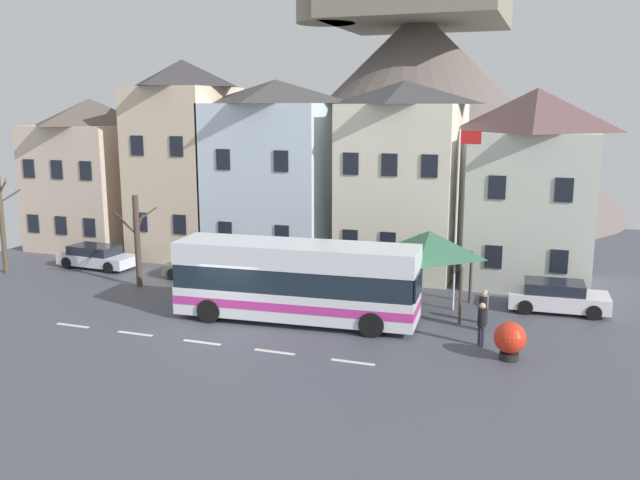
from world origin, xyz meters
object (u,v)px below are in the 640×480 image
object	(u,v)px
bare_tree_01	(137,240)
parked_car_02	(97,257)
hilltop_castle	(416,101)
public_bench	(390,284)
parked_car_01	(557,297)
bare_tree_00	(2,220)
pedestrian_01	(483,309)
townhouse_00	(94,173)
townhouse_01	(185,159)
pedestrian_00	(484,306)
pedestrian_02	(482,320)
flagpole	(458,208)
harbour_buoy	(510,339)
bus_shelter	(429,244)
parked_car_00	(202,267)
townhouse_04	(532,188)
transit_bus	(296,282)
townhouse_02	(277,172)
townhouse_03	(403,178)

from	to	relation	value
bare_tree_01	parked_car_02	bearing A→B (deg)	150.04
hilltop_castle	public_bench	size ratio (longest dim) A/B	20.19
parked_car_01	bare_tree_00	xyz separation A→B (m)	(-28.06, -2.63, 2.23)
parked_car_01	pedestrian_01	bearing A→B (deg)	-130.11
parked_car_01	bare_tree_00	size ratio (longest dim) A/B	0.73
townhouse_00	parked_car_01	bearing A→B (deg)	-10.55
townhouse_01	parked_car_02	xyz separation A→B (m)	(-2.98, -4.84, -5.13)
pedestrian_00	parked_car_01	bearing A→B (deg)	44.98
pedestrian_02	flagpole	xyz separation A→B (m)	(-1.61, 4.28, 3.53)
pedestrian_02	harbour_buoy	distance (m)	1.56
parked_car_01	pedestrian_00	distance (m)	3.99
townhouse_00	bus_shelter	bearing A→B (deg)	-16.71
hilltop_castle	parked_car_00	bearing A→B (deg)	-100.88
townhouse_00	parked_car_01	size ratio (longest dim) A/B	2.18
townhouse_04	transit_bus	bearing A→B (deg)	-132.18
townhouse_00	bare_tree_00	xyz separation A→B (m)	(0.07, -7.87, -1.77)
townhouse_00	pedestrian_02	bearing A→B (deg)	-22.98
flagpole	bare_tree_00	xyz separation A→B (m)	(-23.81, -1.34, -1.64)
townhouse_04	pedestrian_00	world-z (taller)	townhouse_04
townhouse_00	transit_bus	xyz separation A→B (m)	(17.86, -10.30, -2.99)
townhouse_00	pedestrian_01	distance (m)	27.14
parked_car_00	public_bench	size ratio (longest dim) A/B	2.26
townhouse_00	parked_car_01	xyz separation A→B (m)	(28.13, -5.24, -4.00)
transit_bus	bare_tree_00	size ratio (longest dim) A/B	1.76
hilltop_castle	pedestrian_02	world-z (taller)	hilltop_castle
townhouse_02	bus_shelter	xyz separation A→B (m)	(10.09, -6.75, -2.21)
parked_car_01	pedestrian_01	world-z (taller)	pedestrian_01
townhouse_00	bare_tree_00	size ratio (longest dim) A/B	1.60
bus_shelter	public_bench	size ratio (longest dim) A/B	2.09
townhouse_03	bare_tree_01	distance (m)	14.10
townhouse_02	parked_car_00	distance (m)	7.29
bare_tree_00	flagpole	bearing A→B (deg)	3.22
parked_car_02	harbour_buoy	xyz separation A→B (m)	(22.68, -6.68, 0.15)
pedestrian_02	parked_car_01	bearing A→B (deg)	64.68
townhouse_04	bus_shelter	xyz separation A→B (m)	(-3.92, -6.22, -1.91)
parked_car_00	flagpole	xyz separation A→B (m)	(13.23, -1.08, 3.89)
townhouse_04	bus_shelter	distance (m)	7.60
pedestrian_01	bare_tree_01	world-z (taller)	bare_tree_01
pedestrian_02	bare_tree_00	bearing A→B (deg)	173.39
hilltop_castle	pedestrian_01	size ratio (longest dim) A/B	21.76
public_bench	bare_tree_01	bearing A→B (deg)	-166.47
townhouse_00	parked_car_00	bearing A→B (deg)	-27.08
transit_bus	public_bench	world-z (taller)	transit_bus
parked_car_01	pedestrian_02	distance (m)	6.17
parked_car_01	flagpole	world-z (taller)	flagpole
parked_car_00	pedestrian_02	distance (m)	15.79
parked_car_02	public_bench	bearing A→B (deg)	4.34
harbour_buoy	townhouse_00	bearing A→B (deg)	155.91
flagpole	parked_car_02	bearing A→B (deg)	176.21
bus_shelter	harbour_buoy	distance (m)	6.73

